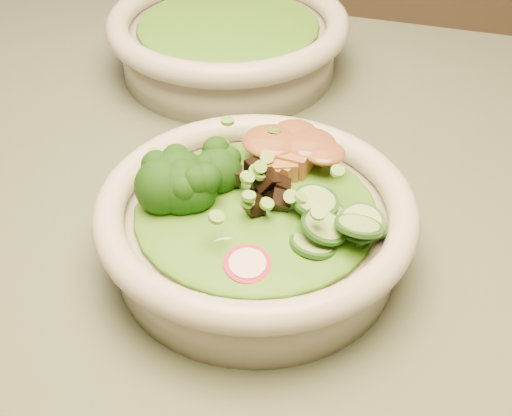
# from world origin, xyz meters

# --- Properties ---
(dining_table) EXTENTS (1.20, 0.80, 0.75)m
(dining_table) POSITION_xyz_m (0.00, 0.00, 0.64)
(dining_table) COLOR black
(dining_table) RESTS_ON ground
(salad_bowl) EXTENTS (0.24, 0.24, 0.06)m
(salad_bowl) POSITION_xyz_m (-0.12, -0.06, 0.78)
(salad_bowl) COLOR beige
(salad_bowl) RESTS_ON dining_table
(side_bowl) EXTENTS (0.26, 0.26, 0.07)m
(side_bowl) POSITION_xyz_m (-0.23, 0.22, 0.79)
(side_bowl) COLOR beige
(side_bowl) RESTS_ON dining_table
(lettuce_bed) EXTENTS (0.18, 0.18, 0.02)m
(lettuce_bed) POSITION_xyz_m (-0.12, -0.06, 0.80)
(lettuce_bed) COLOR #2F6815
(lettuce_bed) RESTS_ON salad_bowl
(side_lettuce) EXTENTS (0.17, 0.17, 0.02)m
(side_lettuce) POSITION_xyz_m (-0.23, 0.22, 0.81)
(side_lettuce) COLOR #2F6815
(side_lettuce) RESTS_ON side_bowl
(broccoli_florets) EXTENTS (0.08, 0.08, 0.04)m
(broccoli_florets) POSITION_xyz_m (-0.17, -0.05, 0.82)
(broccoli_florets) COLOR black
(broccoli_florets) RESTS_ON salad_bowl
(radish_slices) EXTENTS (0.10, 0.06, 0.02)m
(radish_slices) POSITION_xyz_m (-0.12, -0.12, 0.81)
(radish_slices) COLOR #B50D38
(radish_slices) RESTS_ON salad_bowl
(cucumber_slices) EXTENTS (0.08, 0.08, 0.03)m
(cucumber_slices) POSITION_xyz_m (-0.06, -0.07, 0.81)
(cucumber_slices) COLOR #90C86F
(cucumber_slices) RESTS_ON salad_bowl
(mushroom_heap) EXTENTS (0.08, 0.08, 0.04)m
(mushroom_heap) POSITION_xyz_m (-0.12, -0.05, 0.82)
(mushroom_heap) COLOR black
(mushroom_heap) RESTS_ON salad_bowl
(tofu_cubes) EXTENTS (0.09, 0.07, 0.03)m
(tofu_cubes) POSITION_xyz_m (-0.11, -0.00, 0.81)
(tofu_cubes) COLOR brown
(tofu_cubes) RESTS_ON salad_bowl
(peanut_sauce) EXTENTS (0.06, 0.05, 0.01)m
(peanut_sauce) POSITION_xyz_m (-0.11, -0.00, 0.82)
(peanut_sauce) COLOR brown
(peanut_sauce) RESTS_ON tofu_cubes
(scallion_garnish) EXTENTS (0.17, 0.17, 0.02)m
(scallion_garnish) POSITION_xyz_m (-0.12, -0.06, 0.82)
(scallion_garnish) COLOR #619D37
(scallion_garnish) RESTS_ON salad_bowl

